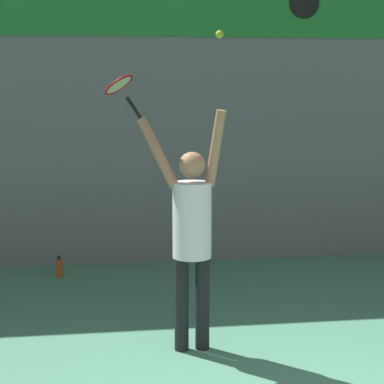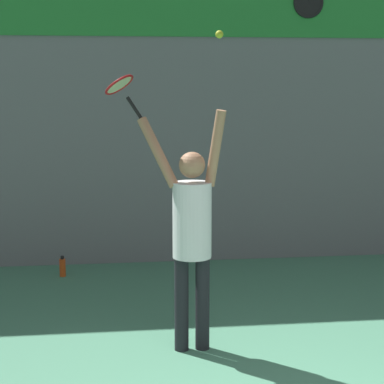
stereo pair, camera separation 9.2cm
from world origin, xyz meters
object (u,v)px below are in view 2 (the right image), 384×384
tennis_player (192,228)px  tennis_racket (121,87)px  water_bottle (63,267)px  scoreboard_clock (308,2)px  tennis_ball (219,34)px

tennis_player → tennis_racket: 1.43m
tennis_player → water_bottle: (-1.32, 2.62, -1.03)m
scoreboard_clock → tennis_player: scoreboard_clock is taller
tennis_player → water_bottle: 3.11m
scoreboard_clock → tennis_racket: scoreboard_clock is taller
tennis_ball → water_bottle: bearing=119.2°
tennis_player → tennis_racket: size_ratio=5.37×
scoreboard_clock → tennis_ball: size_ratio=6.14×
tennis_racket → water_bottle: 3.32m
scoreboard_clock → water_bottle: (-3.29, -0.54, -3.37)m
tennis_player → water_bottle: bearing=116.8°
tennis_racket → water_bottle: tennis_racket is taller
tennis_ball → tennis_player: bearing=148.2°
water_bottle → tennis_racket: bearing=-72.7°
scoreboard_clock → tennis_ball: (-1.75, -3.30, -0.65)m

